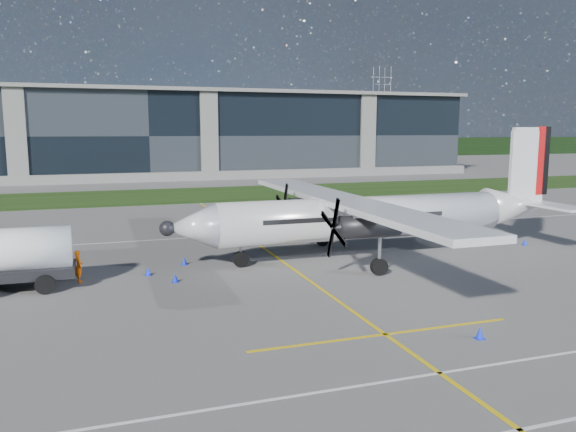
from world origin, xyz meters
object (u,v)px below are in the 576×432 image
at_px(safety_cone_portwing, 480,333).
at_px(ground_crew_person, 79,264).
at_px(pylon_east, 381,111).
at_px(safety_cone_fwd, 148,271).
at_px(turboprop_aircraft, 377,192).
at_px(safety_cone_tail, 525,242).
at_px(safety_cone_nose_stbd, 184,261).
at_px(safety_cone_nose_port, 175,278).

bearing_deg(safety_cone_portwing, ground_crew_person, 137.52).
height_order(pylon_east, safety_cone_fwd, pylon_east).
relative_size(turboprop_aircraft, safety_cone_tail, 58.26).
bearing_deg(ground_crew_person, pylon_east, -45.41).
height_order(turboprop_aircraft, safety_cone_portwing, turboprop_aircraft).
bearing_deg(safety_cone_nose_stbd, safety_cone_nose_port, -105.19).
relative_size(pylon_east, turboprop_aircraft, 1.03).
xyz_separation_m(safety_cone_nose_stbd, safety_cone_portwing, (9.64, -16.75, 0.00)).
distance_m(ground_crew_person, safety_cone_tail, 31.17).
height_order(safety_cone_fwd, safety_cone_nose_stbd, same).
relative_size(pylon_east, safety_cone_portwing, 60.00).
xyz_separation_m(safety_cone_tail, safety_cone_nose_port, (-26.03, -2.11, 0.00)).
height_order(safety_cone_nose_stbd, safety_cone_portwing, same).
bearing_deg(ground_crew_person, safety_cone_portwing, -144.49).
relative_size(pylon_east, ground_crew_person, 14.40).
distance_m(pylon_east, safety_cone_nose_port, 170.83).
relative_size(pylon_east, safety_cone_fwd, 60.00).
bearing_deg(safety_cone_portwing, turboprop_aircraft, 78.72).
bearing_deg(pylon_east, safety_cone_fwd, -122.38).
xyz_separation_m(ground_crew_person, safety_cone_nose_port, (5.12, -1.75, -0.79)).
bearing_deg(safety_cone_tail, safety_cone_nose_stbd, 175.69).
bearing_deg(safety_cone_fwd, safety_cone_tail, 0.21).
bearing_deg(pylon_east, safety_cone_tail, -113.89).
distance_m(turboprop_aircraft, safety_cone_fwd, 15.60).
bearing_deg(safety_cone_nose_port, turboprop_aircraft, 9.29).
xyz_separation_m(safety_cone_tail, safety_cone_portwing, (-15.31, -14.87, 0.00)).
bearing_deg(pylon_east, safety_cone_nose_stbd, -122.04).
xyz_separation_m(turboprop_aircraft, safety_cone_fwd, (-15.05, -0.23, -4.12)).
xyz_separation_m(safety_cone_fwd, safety_cone_nose_stbd, (2.41, 1.98, 0.00)).
bearing_deg(turboprop_aircraft, safety_cone_nose_port, -170.71).
relative_size(safety_cone_tail, safety_cone_nose_port, 1.00).
bearing_deg(turboprop_aircraft, safety_cone_fwd, -179.12).
bearing_deg(safety_cone_portwing, safety_cone_fwd, 129.21).
bearing_deg(safety_cone_nose_port, safety_cone_tail, 4.64).
height_order(safety_cone_tail, safety_cone_nose_port, same).
relative_size(turboprop_aircraft, safety_cone_fwd, 58.26).
bearing_deg(safety_cone_fwd, ground_crew_person, -176.08).
height_order(safety_cone_nose_port, safety_cone_portwing, same).
bearing_deg(pylon_east, ground_crew_person, -123.40).
relative_size(ground_crew_person, safety_cone_portwing, 4.17).
distance_m(turboprop_aircraft, ground_crew_person, 19.14).
distance_m(safety_cone_fwd, safety_cone_nose_stbd, 3.12).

